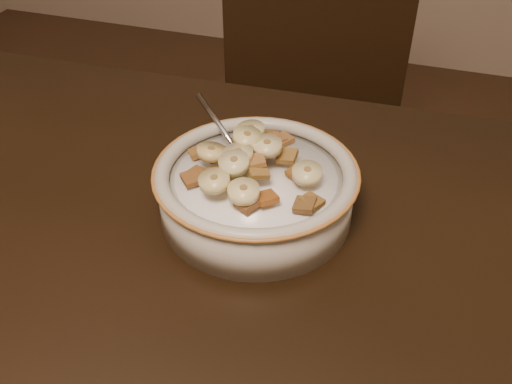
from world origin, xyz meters
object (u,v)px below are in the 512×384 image
(table, at_px, (60,308))
(spoon, at_px, (242,158))
(cereal_bowl, at_px, (256,196))
(chair, at_px, (290,190))

(table, distance_m, spoon, 0.24)
(table, xyz_separation_m, cereal_bowl, (0.14, 0.17, 0.04))
(chair, xyz_separation_m, cereal_bowl, (0.07, -0.45, 0.35))
(chair, height_order, cereal_bowl, chair)
(spoon, bearing_deg, table, 12.63)
(chair, height_order, spoon, chair)
(cereal_bowl, height_order, spoon, spoon)
(table, height_order, chair, chair)
(table, relative_size, chair, 1.64)
(cereal_bowl, bearing_deg, table, -130.03)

